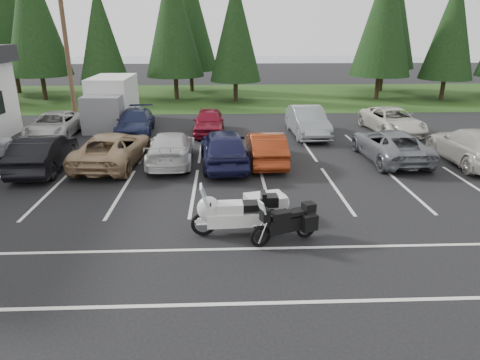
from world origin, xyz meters
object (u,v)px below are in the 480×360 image
(car_near_4, at_px, (224,147))
(car_far_4, at_px, (392,121))
(touring_motorcycle, at_px, (235,210))
(car_far_2, at_px, (209,122))
(cargo_trailer, at_px, (265,207))
(adventure_motorcycle, at_px, (284,220))
(car_near_3, at_px, (171,148))
(car_far_3, at_px, (307,122))
(utility_pole, at_px, (67,48))
(car_near_2, at_px, (113,149))
(car_near_1, at_px, (44,153))
(car_near_6, at_px, (390,145))
(car_near_5, at_px, (266,148))
(car_far_0, at_px, (54,125))
(car_far_1, at_px, (135,122))
(car_near_7, at_px, (473,146))
(box_truck, at_px, (110,102))

(car_near_4, distance_m, car_far_4, 11.40)
(touring_motorcycle, bearing_deg, car_far_2, 92.27)
(cargo_trailer, height_order, adventure_motorcycle, adventure_motorcycle)
(car_near_3, distance_m, car_far_2, 5.74)
(car_near_4, height_order, touring_motorcycle, car_near_4)
(car_far_3, relative_size, car_far_4, 0.96)
(utility_pole, xyz_separation_m, cargo_trailer, (10.23, -13.53, -4.29))
(car_near_2, bearing_deg, adventure_motorcycle, 135.55)
(car_far_2, relative_size, cargo_trailer, 2.34)
(car_near_1, bearing_deg, car_far_4, -163.13)
(car_far_3, xyz_separation_m, touring_motorcycle, (-4.43, -12.09, -0.01))
(car_near_6, bearing_deg, car_near_5, 0.54)
(car_far_0, bearing_deg, utility_pole, 76.40)
(car_far_0, xyz_separation_m, cargo_trailer, (10.70, -11.31, -0.26))
(car_far_0, bearing_deg, cargo_trailer, -48.30)
(car_near_1, distance_m, car_near_2, 2.83)
(touring_motorcycle, bearing_deg, adventure_motorcycle, -24.54)
(car_near_6, xyz_separation_m, cargo_trailer, (-6.36, -6.22, -0.30))
(car_near_6, relative_size, car_far_4, 1.01)
(touring_motorcycle, bearing_deg, car_far_3, 67.07)
(car_near_3, height_order, touring_motorcycle, touring_motorcycle)
(car_near_1, relative_size, car_far_4, 0.93)
(car_far_1, bearing_deg, car_near_3, -68.26)
(car_far_2, relative_size, car_far_4, 0.82)
(car_near_5, distance_m, car_near_7, 9.24)
(cargo_trailer, bearing_deg, car_near_1, 134.75)
(utility_pole, bearing_deg, car_far_1, -24.18)
(touring_motorcycle, bearing_deg, car_far_0, 125.32)
(car_near_6, relative_size, car_far_2, 1.23)
(car_far_1, distance_m, touring_motorcycle, 13.89)
(car_near_5, bearing_deg, car_near_3, -3.72)
(utility_pole, height_order, car_far_0, utility_pole)
(car_far_0, xyz_separation_m, car_far_1, (4.38, 0.46, 0.01))
(adventure_motorcycle, bearing_deg, car_near_6, 32.36)
(car_far_2, height_order, touring_motorcycle, touring_motorcycle)
(car_near_6, bearing_deg, car_near_3, -1.80)
(car_near_4, bearing_deg, box_truck, -54.64)
(car_near_2, bearing_deg, car_near_7, -177.05)
(box_truck, distance_m, car_far_2, 6.59)
(box_truck, bearing_deg, car_far_4, -8.46)
(car_near_1, distance_m, car_near_4, 7.69)
(car_near_2, height_order, car_far_4, car_near_2)
(car_near_1, xyz_separation_m, car_far_4, (17.45, 6.21, -0.07))
(car_far_3, bearing_deg, car_near_3, -147.58)
(car_near_3, height_order, car_near_4, car_near_4)
(car_far_2, relative_size, adventure_motorcycle, 1.79)
(car_near_3, bearing_deg, car_near_6, 179.44)
(touring_motorcycle, xyz_separation_m, cargo_trailer, (0.99, 1.06, -0.39))
(car_near_7, bearing_deg, car_far_2, -26.41)
(car_near_6, height_order, car_near_7, car_near_7)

